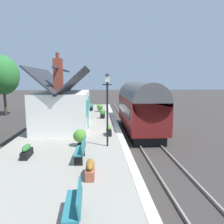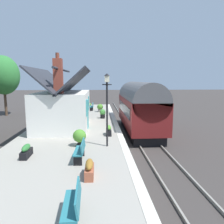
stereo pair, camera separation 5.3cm
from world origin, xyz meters
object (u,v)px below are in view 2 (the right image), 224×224
object	(u,v)px
train	(140,107)
planter_corner_building	(26,151)
planter_by_door	(100,108)
lamp_post_platform	(107,96)
station_sign_board	(107,102)
tree_far_right	(3,75)
station_building	(64,108)
planter_edge_far	(89,106)
bench_mid_platform	(74,204)
planter_bench_left	(80,137)
bench_platform_end	(92,106)
planter_under_sign	(89,169)
bench_near_building	(81,150)
planter_edge_near	(103,114)
planter_bench_right	(109,130)

from	to	relation	value
train	planter_corner_building	bearing A→B (deg)	138.93
planter_by_door	lamp_post_platform	distance (m)	12.66
station_sign_board	tree_far_right	xyz separation A→B (m)	(4.60, 12.61, 2.92)
station_building	tree_far_right	bearing A→B (deg)	38.98
planter_edge_far	lamp_post_platform	distance (m)	15.23
bench_mid_platform	station_building	bearing A→B (deg)	10.25
planter_by_door	planter_bench_left	bearing A→B (deg)	174.53
bench_platform_end	planter_under_sign	world-z (taller)	bench_platform_end
bench_near_building	lamp_post_platform	size ratio (longest dim) A/B	0.36
bench_near_building	lamp_post_platform	xyz separation A→B (m)	(1.98, -1.26, 2.23)
station_building	bench_mid_platform	world-z (taller)	station_building
planter_bench_left	planter_by_door	distance (m)	12.39
planter_edge_near	tree_far_right	size ratio (longest dim) A/B	0.12
bench_near_building	station_sign_board	world-z (taller)	station_sign_board
planter_edge_far	tree_far_right	xyz separation A→B (m)	(1.20, 10.56, 3.75)
planter_edge_far	planter_bench_left	world-z (taller)	planter_bench_left
lamp_post_platform	station_sign_board	xyz separation A→B (m)	(11.56, -0.42, -1.52)
station_building	planter_by_door	world-z (taller)	station_building
planter_bench_left	tree_far_right	bearing A→B (deg)	33.69
bench_mid_platform	bench_platform_end	size ratio (longest dim) A/B	1.01
station_building	train	bearing A→B (deg)	-75.82
station_sign_board	bench_platform_end	bearing A→B (deg)	38.46
bench_near_building	bench_mid_platform	distance (m)	4.10
train	lamp_post_platform	world-z (taller)	lamp_post_platform
bench_near_building	planter_edge_near	size ratio (longest dim) A/B	1.63
station_sign_board	station_building	bearing A→B (deg)	152.34
bench_near_building	planter_edge_near	xyz separation A→B (m)	(10.36, -1.17, -0.03)
planter_corner_building	planter_by_door	world-z (taller)	planter_by_door
train	bench_platform_end	distance (m)	8.44
bench_mid_platform	planter_corner_building	xyz separation A→B (m)	(4.67, 2.73, -0.19)
planter_edge_far	planter_corner_building	size ratio (longest dim) A/B	0.73
bench_mid_platform	station_sign_board	xyz separation A→B (m)	(17.64, -1.51, 0.71)
planter_bench_left	bench_near_building	bearing A→B (deg)	-173.70
planter_bench_right	tree_far_right	xyz separation A→B (m)	(13.82, 12.38, 3.80)
bench_platform_end	planter_edge_far	distance (m)	1.35
planter_by_door	planter_edge_near	world-z (taller)	planter_by_door
planter_by_door	bench_near_building	bearing A→B (deg)	176.24
planter_edge_near	tree_far_right	xyz separation A→B (m)	(7.79, 12.09, 3.66)
planter_corner_building	planter_under_sign	world-z (taller)	planter_under_sign
planter_corner_building	planter_under_sign	distance (m)	3.72
train	bench_near_building	distance (m)	9.47
planter_edge_far	planter_corner_building	bearing A→B (deg)	172.38
bench_mid_platform	planter_bench_left	xyz separation A→B (m)	(6.20, 0.41, 0.02)
planter_bench_left	planter_by_door	bearing A→B (deg)	-5.47
planter_edge_far	planter_corner_building	distance (m)	16.51
planter_by_door	tree_far_right	bearing A→B (deg)	72.65
planter_bench_left	station_sign_board	bearing A→B (deg)	-9.52
train	planter_corner_building	distance (m)	10.44
planter_corner_building	planter_by_door	size ratio (longest dim) A/B	1.05
planter_edge_far	planter_under_sign	size ratio (longest dim) A/B	0.71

